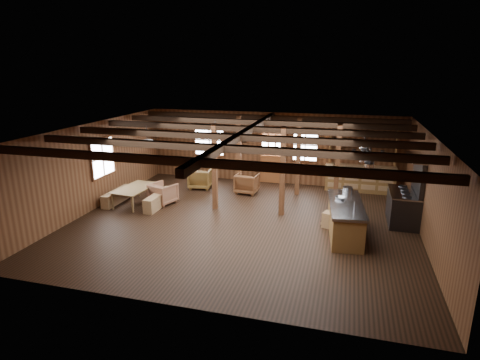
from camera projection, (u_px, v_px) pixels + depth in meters
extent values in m
cube|color=black|center=(243.00, 223.00, 12.01)|extent=(10.00, 9.00, 0.02)
cube|color=black|center=(243.00, 130.00, 11.23)|extent=(10.00, 9.00, 0.02)
cube|color=#4F2B16|center=(92.00, 167.00, 12.89)|extent=(0.02, 9.00, 2.80)
cube|color=#4F2B16|center=(430.00, 192.00, 10.35)|extent=(0.02, 9.00, 2.80)
cube|color=#4F2B16|center=(272.00, 148.00, 15.80)|extent=(10.00, 0.02, 2.80)
cube|color=#4F2B16|center=(180.00, 242.00, 7.44)|extent=(10.00, 0.02, 2.80)
cube|color=black|center=(198.00, 162.00, 8.02)|extent=(9.80, 0.12, 0.18)
cube|color=black|center=(221.00, 148.00, 9.41)|extent=(9.80, 0.12, 0.18)
cube|color=black|center=(238.00, 137.00, 10.80)|extent=(9.80, 0.12, 0.18)
cube|color=black|center=(251.00, 129.00, 12.19)|extent=(9.80, 0.12, 0.18)
cube|color=black|center=(262.00, 122.00, 13.58)|extent=(9.80, 0.12, 0.18)
cube|color=black|center=(269.00, 118.00, 14.79)|extent=(9.80, 0.12, 0.18)
cube|color=black|center=(243.00, 134.00, 11.26)|extent=(0.18, 8.82, 0.18)
cube|color=#4C2915|center=(215.00, 167.00, 12.85)|extent=(0.15, 0.15, 2.80)
cube|color=#4C2915|center=(239.00, 153.00, 14.84)|extent=(0.15, 0.15, 2.80)
cube|color=#4C2915|center=(283.00, 172.00, 12.29)|extent=(0.15, 0.15, 2.80)
cube|color=#4C2915|center=(298.00, 157.00, 14.28)|extent=(0.15, 0.15, 2.80)
cube|color=#4C2915|center=(337.00, 167.00, 12.81)|extent=(0.15, 0.15, 2.80)
cube|color=brown|center=(271.00, 169.00, 15.98)|extent=(0.90, 0.06, 1.10)
cube|color=#4C2915|center=(260.00, 156.00, 15.96)|extent=(0.06, 0.08, 2.10)
cube|color=#4C2915|center=(284.00, 158.00, 15.72)|extent=(0.06, 0.08, 2.10)
cube|color=#4C2915|center=(272.00, 130.00, 15.54)|extent=(1.02, 0.08, 0.06)
cube|color=white|center=(272.00, 145.00, 15.70)|extent=(0.84, 0.02, 0.90)
cube|color=white|center=(209.00, 140.00, 16.36)|extent=(1.20, 0.02, 1.20)
cube|color=#4C2915|center=(209.00, 140.00, 16.36)|extent=(1.32, 0.06, 1.32)
cube|color=white|center=(305.00, 145.00, 15.37)|extent=(0.90, 0.02, 1.20)
cube|color=#4C2915|center=(305.00, 145.00, 15.37)|extent=(1.02, 0.06, 1.32)
cube|color=white|center=(102.00, 158.00, 13.29)|extent=(0.02, 1.20, 1.20)
cube|color=#4C2915|center=(102.00, 158.00, 13.29)|extent=(0.14, 1.24, 1.32)
cube|color=beige|center=(240.00, 137.00, 15.97)|extent=(0.50, 0.03, 0.40)
cube|color=black|center=(240.00, 137.00, 15.96)|extent=(0.55, 0.02, 0.45)
cube|color=beige|center=(226.00, 138.00, 16.15)|extent=(0.35, 0.03, 0.45)
cube|color=black|center=(226.00, 138.00, 16.14)|extent=(0.40, 0.02, 0.50)
cube|color=beige|center=(240.00, 149.00, 16.11)|extent=(0.40, 0.03, 0.30)
cube|color=black|center=(240.00, 149.00, 16.10)|extent=(0.45, 0.02, 0.35)
cube|color=brown|center=(360.00, 179.00, 14.91)|extent=(2.50, 0.55, 0.90)
cube|color=#916242|center=(361.00, 167.00, 14.76)|extent=(2.55, 0.60, 0.06)
cube|color=brown|center=(362.00, 154.00, 14.69)|extent=(2.30, 0.35, 0.04)
cube|color=brown|center=(363.00, 145.00, 14.60)|extent=(2.30, 0.35, 0.04)
cube|color=brown|center=(364.00, 135.00, 14.50)|extent=(2.30, 0.35, 0.04)
cube|color=brown|center=(331.00, 143.00, 14.89)|extent=(0.04, 0.35, 1.40)
cube|color=brown|center=(396.00, 147.00, 14.31)|extent=(0.04, 0.35, 1.40)
cylinder|color=#2C2B2E|center=(147.00, 133.00, 12.05)|extent=(0.02, 0.02, 0.45)
cone|color=white|center=(147.00, 144.00, 12.14)|extent=(0.36, 0.36, 0.22)
cylinder|color=#2C2B2E|center=(215.00, 126.00, 13.53)|extent=(0.02, 0.02, 0.45)
cone|color=white|center=(215.00, 135.00, 13.62)|extent=(0.36, 0.36, 0.22)
cylinder|color=#2C2B2E|center=(366.00, 143.00, 10.73)|extent=(0.04, 3.00, 0.04)
cylinder|color=#2C2B2E|center=(370.00, 158.00, 9.50)|extent=(0.01, 0.01, 0.25)
cylinder|color=#BABCC1|center=(369.00, 166.00, 9.55)|extent=(0.23, 0.23, 0.14)
cylinder|color=#2C2B2E|center=(370.00, 155.00, 9.80)|extent=(0.01, 0.01, 0.21)
cylinder|color=#2C2B2E|center=(370.00, 162.00, 9.85)|extent=(0.22, 0.22, 0.14)
cylinder|color=#2C2B2E|center=(365.00, 152.00, 10.15)|extent=(0.01, 0.01, 0.23)
cylinder|color=#BABCC1|center=(364.00, 159.00, 10.20)|extent=(0.23, 0.23, 0.14)
cylinder|color=#2C2B2E|center=(368.00, 150.00, 10.44)|extent=(0.01, 0.01, 0.26)
cylinder|color=#2C2B2E|center=(367.00, 158.00, 10.50)|extent=(0.22, 0.22, 0.14)
cylinder|color=#2C2B2E|center=(365.00, 147.00, 10.77)|extent=(0.01, 0.01, 0.24)
cylinder|color=#BABCC1|center=(364.00, 154.00, 10.82)|extent=(0.20, 0.20, 0.14)
cylinder|color=#2C2B2E|center=(365.00, 145.00, 11.07)|extent=(0.01, 0.01, 0.23)
cylinder|color=#2C2B2E|center=(365.00, 151.00, 11.12)|extent=(0.21, 0.21, 0.14)
cylinder|color=#2C2B2E|center=(366.00, 142.00, 11.38)|extent=(0.01, 0.01, 0.19)
cylinder|color=#BABCC1|center=(365.00, 148.00, 11.42)|extent=(0.25, 0.25, 0.14)
cylinder|color=#2C2B2E|center=(367.00, 142.00, 11.69)|extent=(0.01, 0.01, 0.29)
cylinder|color=#2C2B2E|center=(367.00, 149.00, 11.75)|extent=(0.27, 0.27, 0.14)
cylinder|color=#2C2B2E|center=(364.00, 139.00, 12.02)|extent=(0.01, 0.01, 0.28)
cylinder|color=#BABCC1|center=(363.00, 146.00, 12.08)|extent=(0.20, 0.20, 0.14)
cube|color=brown|center=(345.00, 220.00, 11.06)|extent=(1.03, 2.47, 0.86)
cube|color=#BABCC1|center=(346.00, 204.00, 10.93)|extent=(1.12, 2.58, 0.08)
cylinder|color=#2C2B2E|center=(346.00, 212.00, 10.37)|extent=(0.44, 0.44, 0.06)
cylinder|color=#BABCC1|center=(354.00, 207.00, 10.28)|extent=(0.03, 0.03, 0.30)
cube|color=#916242|center=(331.00, 220.00, 11.61)|extent=(0.60, 0.51, 0.45)
cube|color=#2C2B2E|center=(403.00, 208.00, 11.92)|extent=(0.82, 1.55, 0.93)
cube|color=#BABCC1|center=(405.00, 192.00, 11.79)|extent=(0.85, 1.57, 0.04)
cube|color=#2C2B2E|center=(419.00, 175.00, 11.55)|extent=(0.12, 1.55, 1.03)
cube|color=#BABCC1|center=(417.00, 158.00, 11.44)|extent=(0.40, 1.65, 0.05)
imported|color=olive|center=(137.00, 196.00, 13.56)|extent=(1.06, 1.73, 0.58)
cube|color=#916242|center=(117.00, 196.00, 13.77)|extent=(0.29, 1.56, 0.43)
cube|color=#916242|center=(159.00, 200.00, 13.37)|extent=(0.31, 1.66, 0.46)
imported|color=brown|center=(200.00, 178.00, 15.31)|extent=(0.92, 0.94, 0.76)
imported|color=brown|center=(247.00, 183.00, 14.72)|extent=(0.83, 0.85, 0.73)
imported|color=#915E42|center=(163.00, 193.00, 13.61)|extent=(0.98, 0.99, 0.71)
cylinder|color=#BABCC1|center=(348.00, 190.00, 11.76)|extent=(0.29, 0.29, 0.17)
imported|color=silver|center=(340.00, 198.00, 11.23)|extent=(0.34, 0.34, 0.07)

